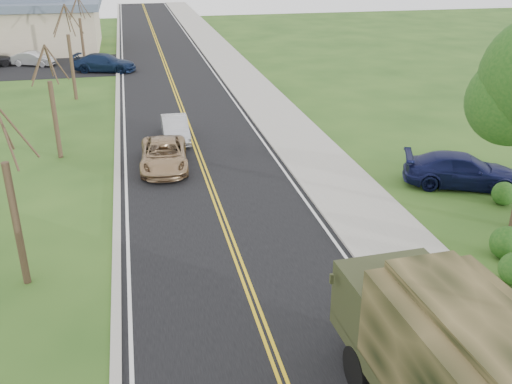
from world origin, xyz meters
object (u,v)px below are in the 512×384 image
object	(u,v)px
military_truck	(465,376)
suv_champagne	(164,155)
sedan_silver	(175,129)
pickup_navy	(462,170)

from	to	relation	value
military_truck	suv_champagne	world-z (taller)	military_truck
sedan_silver	pickup_navy	bearing A→B (deg)	-37.57
pickup_navy	military_truck	bearing A→B (deg)	170.33
military_truck	pickup_navy	xyz separation A→B (m)	(8.13, 13.39, -1.42)
military_truck	sedan_silver	xyz separation A→B (m)	(-3.95, 22.72, -1.51)
military_truck	pickup_navy	world-z (taller)	military_truck
sedan_silver	suv_champagne	bearing A→B (deg)	-102.23
military_truck	suv_champagne	size ratio (longest dim) A/B	1.59
pickup_navy	sedan_silver	bearing A→B (deg)	73.92
suv_champagne	sedan_silver	world-z (taller)	suv_champagne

